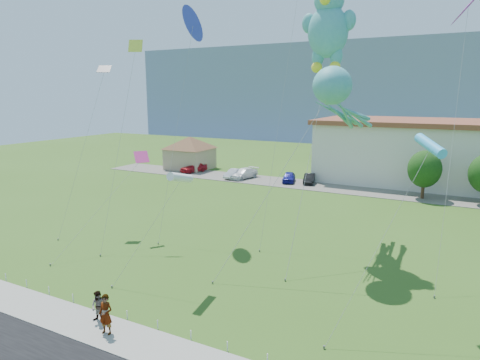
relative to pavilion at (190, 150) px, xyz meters
The scene contains 23 objects.
ground 45.05m from the pavilion, 57.72° to the right, with size 160.00×160.00×0.00m, color #335718.
sidewalk 47.39m from the pavilion, 59.50° to the right, with size 80.00×2.50×0.10m, color gray.
parking_strip 24.37m from the pavilion, ahead, with size 70.00×6.00×0.06m, color #59544C.
hill_ridge 85.96m from the pavilion, 73.69° to the left, with size 160.00×50.00×25.00m, color slate.
pavilion is the anchor object (origin of this frame).
rope_fence 46.13m from the pavilion, 58.59° to the right, with size 26.05×0.05×0.50m.
tree_near 34.24m from the pavilion, ahead, with size 3.60×3.60×5.47m.
pedestrian_left 47.03m from the pavilion, 60.47° to the right, with size 0.73×0.48×2.01m, color gray.
pedestrian_right 45.94m from the pavilion, 61.32° to the right, with size 0.80×0.62×1.65m, color gray.
parked_car_red 3.94m from the pavilion, 46.29° to the right, with size 1.73×4.29×1.46m, color #B01520.
parked_car_silver 10.63m from the pavilion, 20.13° to the right, with size 1.32×3.79×1.25m, color #B6B8BE.
parked_car_white 11.70m from the pavilion, 15.83° to the right, with size 1.94×4.78×1.39m, color white.
parked_car_blue 17.81m from the pavilion, ahead, with size 1.54×3.82×1.30m, color navy.
parked_car_black 20.36m from the pavilion, ahead, with size 1.32×3.77×1.24m, color black.
octopus_kite 39.80m from the pavilion, 40.22° to the right, with size 6.36×14.18×13.32m.
teddy_bear_kite 38.83m from the pavilion, 39.27° to the right, with size 3.96×9.38×19.37m.
small_kite_yellow 33.01m from the pavilion, 63.43° to the right, with size 1.97×6.96×15.70m.
small_kite_purple 44.58m from the pavilion, 28.98° to the right, with size 1.80×9.66×18.09m.
small_kite_blue 32.85m from the pavilion, 54.54° to the right, with size 1.80×6.05×17.78m.
small_kite_black 30.49m from the pavilion, 70.33° to the right, with size 1.29×6.52×14.05m.
small_kite_white 41.62m from the pavilion, 56.19° to the right, with size 3.80×3.67×7.14m.
small_kite_cyan 48.69m from the pavilion, 41.48° to the right, with size 3.68×6.26×9.51m.
small_kite_pink 32.89m from the pavilion, 63.14° to the right, with size 2.22×8.70×7.03m.
Camera 1 is at (13.74, -16.55, 11.54)m, focal length 32.00 mm.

